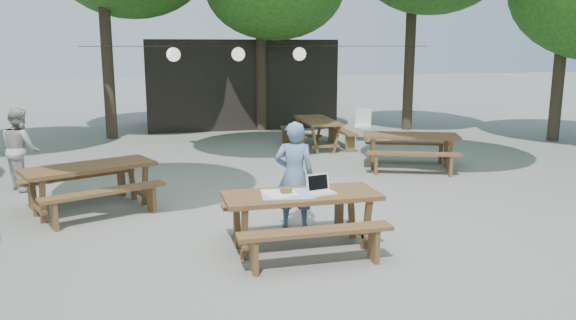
% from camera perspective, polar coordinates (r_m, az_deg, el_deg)
% --- Properties ---
extents(ground, '(80.00, 80.00, 0.00)m').
position_cam_1_polar(ground, '(8.98, 2.69, -5.40)').
color(ground, slate).
rests_on(ground, ground).
extents(pavilion, '(6.00, 3.00, 2.80)m').
position_cam_1_polar(pavilion, '(19.00, -5.13, 7.84)').
color(pavilion, black).
rests_on(pavilion, ground).
extents(main_picnic_table, '(2.00, 1.58, 0.75)m').
position_cam_1_polar(main_picnic_table, '(7.34, 1.35, -6.13)').
color(main_picnic_table, brown).
rests_on(main_picnic_table, ground).
extents(picnic_table_nw, '(2.37, 2.20, 0.75)m').
position_cam_1_polar(picnic_table_nw, '(9.55, -19.43, -2.62)').
color(picnic_table_nw, brown).
rests_on(picnic_table_nw, ground).
extents(picnic_table_ne, '(2.34, 2.15, 0.75)m').
position_cam_1_polar(picnic_table_ne, '(12.38, 12.30, 0.91)').
color(picnic_table_ne, brown).
rests_on(picnic_table_ne, ground).
extents(picnic_table_far_e, '(1.65, 2.03, 0.75)m').
position_cam_1_polar(picnic_table_far_e, '(14.58, 2.98, 2.75)').
color(picnic_table_far_e, brown).
rests_on(picnic_table_far_e, ground).
extents(woman, '(0.65, 0.51, 1.57)m').
position_cam_1_polar(woman, '(8.09, 0.64, -1.55)').
color(woman, '#6584B8').
rests_on(woman, ground).
extents(second_person, '(0.88, 0.93, 1.52)m').
position_cam_1_polar(second_person, '(11.41, -25.53, 1.05)').
color(second_person, beige).
rests_on(second_person, ground).
extents(plastic_chair, '(0.58, 0.58, 0.90)m').
position_cam_1_polar(plastic_chair, '(15.78, 7.59, 2.86)').
color(plastic_chair, white).
rests_on(plastic_chair, ground).
extents(laptop, '(0.38, 0.32, 0.24)m').
position_cam_1_polar(laptop, '(7.27, 3.28, -2.87)').
color(laptop, white).
rests_on(laptop, main_picnic_table).
extents(tabletop_clutter, '(0.72, 0.63, 0.08)m').
position_cam_1_polar(tabletop_clutter, '(7.19, -0.21, -3.41)').
color(tabletop_clutter, '#376EBD').
rests_on(tabletop_clutter, main_picnic_table).
extents(paper_lanterns, '(9.00, 0.34, 0.38)m').
position_cam_1_polar(paper_lanterns, '(14.41, -5.02, 10.67)').
color(paper_lanterns, black).
rests_on(paper_lanterns, ground).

